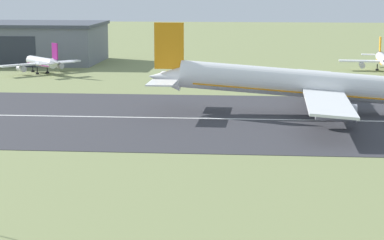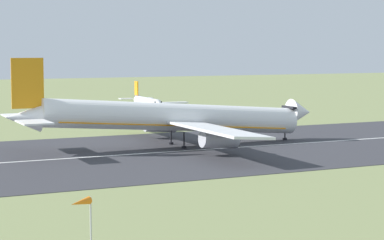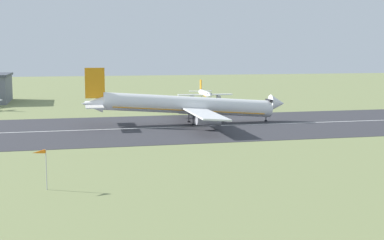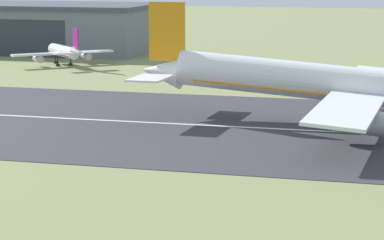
% 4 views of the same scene
% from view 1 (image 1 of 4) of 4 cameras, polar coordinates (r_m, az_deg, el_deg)
% --- Properties ---
extents(runway_strip, '(490.92, 52.20, 0.06)m').
position_cam_1_polar(runway_strip, '(127.05, -5.16, 0.21)').
color(runway_strip, '#333338').
rests_on(runway_strip, ground_plane).
extents(runway_centreline, '(441.83, 0.70, 0.01)m').
position_cam_1_polar(runway_centreline, '(127.05, -5.16, 0.22)').
color(runway_centreline, silver).
rests_on(runway_centreline, runway_strip).
extents(airplane_landing, '(57.60, 53.77, 15.68)m').
position_cam_1_polar(airplane_landing, '(130.40, 9.34, 2.61)').
color(airplane_landing, white).
rests_on(airplane_landing, ground_plane).
extents(airplane_parked_west, '(22.55, 21.57, 8.06)m').
position_cam_1_polar(airplane_parked_west, '(199.40, 14.36, 4.46)').
color(airplane_parked_west, white).
rests_on(airplane_parked_west, ground_plane).
extents(airplane_parked_centre, '(17.88, 17.78, 8.08)m').
position_cam_1_polar(airplane_parked_centre, '(189.91, -11.35, 4.33)').
color(airplane_parked_centre, silver).
rests_on(airplane_parked_centre, ground_plane).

